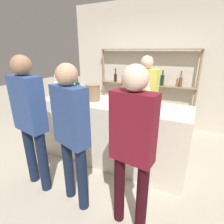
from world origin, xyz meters
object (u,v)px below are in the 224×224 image
object	(u,v)px
counter_bottle_4	(128,95)
counter_bottle_5	(147,95)
counter_bottle_2	(78,88)
customer_left	(30,116)
counter_bottle_3	(122,94)
counter_bottle_0	(74,90)
server_behind_counter	(145,95)
customer_center	(71,129)
customer_right	(132,141)
ice_bucket	(93,93)
cork_jar	(77,95)
counter_bottle_1	(56,88)

from	to	relation	value
counter_bottle_4	counter_bottle_5	bearing A→B (deg)	13.89
counter_bottle_2	customer_left	size ratio (longest dim) A/B	0.22
counter_bottle_3	counter_bottle_4	world-z (taller)	counter_bottle_3
counter_bottle_0	counter_bottle_3	size ratio (longest dim) A/B	0.96
counter_bottle_3	server_behind_counter	world-z (taller)	server_behind_counter
counter_bottle_5	customer_center	world-z (taller)	customer_center
counter_bottle_4	server_behind_counter	distance (m)	0.74
customer_right	server_behind_counter	distance (m)	1.76
counter_bottle_3	customer_center	xyz separation A→B (m)	(-0.14, -1.01, -0.17)
counter_bottle_3	customer_left	size ratio (longest dim) A/B	0.21
counter_bottle_0	ice_bucket	distance (m)	0.34
counter_bottle_0	cork_jar	distance (m)	0.15
counter_bottle_3	counter_bottle_5	size ratio (longest dim) A/B	0.91
cork_jar	server_behind_counter	distance (m)	1.21
customer_center	customer_left	xyz separation A→B (m)	(-0.62, 0.01, 0.04)
counter_bottle_4	customer_left	xyz separation A→B (m)	(-0.86, -0.98, -0.12)
counter_bottle_1	customer_left	xyz separation A→B (m)	(0.37, -0.86, -0.14)
counter_bottle_4	customer_right	bearing A→B (deg)	-66.51
counter_bottle_0	customer_right	xyz separation A→B (m)	(1.33, -0.93, -0.15)
counter_bottle_2	counter_bottle_3	distance (m)	0.84
counter_bottle_2	counter_bottle_4	world-z (taller)	counter_bottle_2
counter_bottle_1	counter_bottle_0	bearing A→B (deg)	8.40
customer_center	counter_bottle_4	bearing A→B (deg)	3.28
server_behind_counter	counter_bottle_0	bearing A→B (deg)	-43.94
counter_bottle_3	counter_bottle_1	bearing A→B (deg)	-173.00
cork_jar	customer_right	bearing A→B (deg)	-34.81
counter_bottle_4	ice_bucket	distance (m)	0.56
counter_bottle_2	ice_bucket	size ratio (longest dim) A/B	1.50
counter_bottle_5	customer_left	xyz separation A→B (m)	(-1.13, -1.05, -0.14)
server_behind_counter	counter_bottle_5	bearing A→B (deg)	24.15
counter_bottle_0	customer_center	size ratio (longest dim) A/B	0.21
counter_bottle_4	cork_jar	world-z (taller)	counter_bottle_4
customer_left	server_behind_counter	world-z (taller)	customer_left
counter_bottle_1	counter_bottle_2	size ratio (longest dim) A/B	1.01
server_behind_counter	counter_bottle_4	bearing A→B (deg)	2.13
counter_bottle_2	counter_bottle_5	size ratio (longest dim) A/B	0.98
counter_bottle_0	customer_left	xyz separation A→B (m)	(0.04, -0.91, -0.13)
counter_bottle_2	customer_center	xyz separation A→B (m)	(0.69, -1.06, -0.17)
customer_center	counter_bottle_5	bearing A→B (deg)	-8.57
counter_bottle_1	counter_bottle_5	distance (m)	1.51
cork_jar	server_behind_counter	xyz separation A→B (m)	(0.84, 0.87, -0.10)
counter_bottle_5	ice_bucket	distance (m)	0.83
ice_bucket	customer_left	world-z (taller)	customer_left
customer_center	customer_left	size ratio (longest dim) A/B	0.96
counter_bottle_0	counter_bottle_5	world-z (taller)	counter_bottle_5
counter_bottle_5	customer_right	bearing A→B (deg)	-80.85
customer_right	counter_bottle_0	bearing A→B (deg)	62.27
counter_bottle_4	server_behind_counter	bearing A→B (deg)	85.84
cork_jar	counter_bottle_1	bearing A→B (deg)	176.17
counter_bottle_4	server_behind_counter	size ratio (longest dim) A/B	0.20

